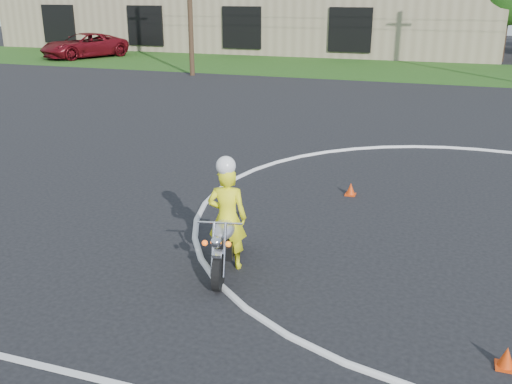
% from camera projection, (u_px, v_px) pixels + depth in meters
% --- Properties ---
extents(ground, '(120.00, 120.00, 0.00)m').
position_uv_depth(ground, '(490.00, 289.00, 9.18)').
color(ground, black).
rests_on(ground, ground).
extents(grass_strip, '(120.00, 10.00, 0.02)m').
position_uv_depth(grass_strip, '(470.00, 73.00, 33.27)').
color(grass_strip, '#1E4714').
rests_on(grass_strip, ground).
extents(primary_motorcycle, '(0.73, 2.04, 1.08)m').
position_uv_depth(primary_motorcycle, '(225.00, 242.00, 9.65)').
color(primary_motorcycle, black).
rests_on(primary_motorcycle, ground).
extents(rider_primary_grp, '(0.74, 0.57, 2.01)m').
position_uv_depth(rider_primary_grp, '(227.00, 215.00, 9.62)').
color(rider_primary_grp, '#F6F519').
rests_on(rider_primary_grp, ground).
extents(pickup_grp, '(5.16, 6.78, 1.71)m').
position_uv_depth(pickup_grp, '(84.00, 46.00, 40.81)').
color(pickup_grp, '#5E0A12').
rests_on(pickup_grp, ground).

